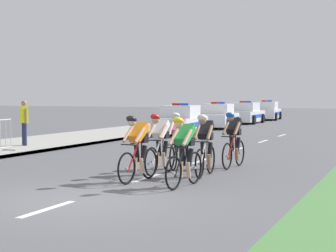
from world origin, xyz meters
The scene contains 15 objects.
ground_plane centered at (0.00, 0.00, 0.00)m, with size 160.00×160.00×0.00m, color #56565B.
sidewalk_slab centered at (-8.05, 14.00, 0.06)m, with size 4.28×60.00×0.12m, color #A3A099.
kerb_edge centered at (-5.99, 14.00, 0.07)m, with size 0.16×60.00×0.13m, color #9E9E99.
lane_markings_centre centered at (0.00, 9.00, 0.00)m, with size 0.14×21.60×0.01m.
cyclist_lead centered at (0.07, 2.47, 0.79)m, with size 0.45×1.72×1.56m.
cyclist_second centered at (1.32, 2.17, 0.79)m, with size 0.45×1.72×1.56m.
cyclist_third centered at (0.02, 3.84, 0.79)m, with size 0.42×1.72×1.56m.
cyclist_fourth centered at (1.21, 3.87, 0.79)m, with size 0.43×1.72×1.56m.
cyclist_fifth centered at (0.04, 5.03, 0.79)m, with size 0.45×1.72×1.56m.
cyclist_sixth centered at (1.37, 5.76, 0.79)m, with size 0.43×1.72×1.56m.
police_car_nearest centered at (-4.86, 17.61, 0.68)m, with size 2.31×4.55×1.59m.
police_car_second centered at (-4.86, 23.77, 0.68)m, with size 2.30×4.54×1.59m.
police_car_third centered at (-4.86, 30.14, 0.68)m, with size 2.03×4.42×1.59m.
police_car_furthest centered at (-4.86, 36.64, 0.68)m, with size 2.28×4.53×1.59m.
spectator_closest centered at (-7.40, 8.18, 1.08)m, with size 0.47×0.39×1.68m.
Camera 1 is at (5.76, -9.23, 1.98)m, focal length 60.97 mm.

